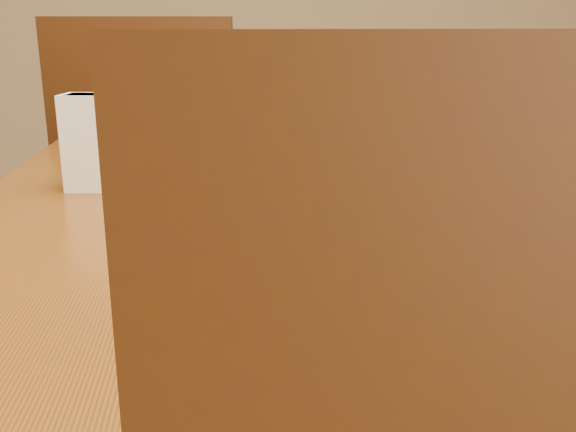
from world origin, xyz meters
name	(u,v)px	position (x,y,z in m)	size (l,w,h in m)	color
dining_table	(295,277)	(0.00, 0.00, 0.65)	(0.90, 1.40, 0.75)	#603910
chair_far	(159,202)	(-0.26, 0.88, 0.54)	(0.52, 0.52, 1.01)	black
salad_plate	(301,253)	(-0.03, -0.27, 0.78)	(0.29, 0.28, 0.08)	silver
bread_plate	(281,158)	(0.00, 0.21, 0.78)	(0.14, 0.14, 0.07)	silver
tomato_bowl	(448,190)	(0.21, -0.01, 0.77)	(0.15, 0.15, 0.05)	silver
drinking_glass	(443,131)	(0.29, 0.23, 0.82)	(0.09, 0.09, 0.15)	silver
napkin_holder	(103,140)	(-0.27, 0.14, 0.83)	(0.12, 0.07, 0.14)	white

